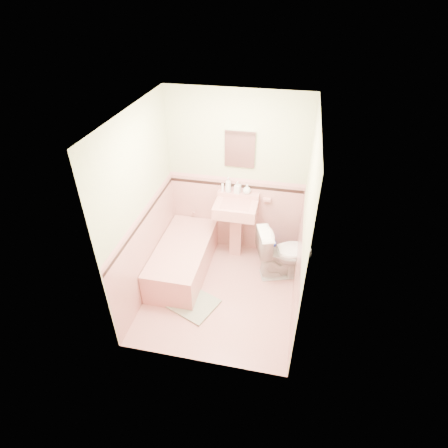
% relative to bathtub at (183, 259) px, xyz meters
% --- Properties ---
extents(floor, '(2.20, 2.20, 0.00)m').
position_rel_bathtub_xyz_m(floor, '(0.63, -0.33, -0.23)').
color(floor, tan).
rests_on(floor, ground).
extents(ceiling, '(2.20, 2.20, 0.00)m').
position_rel_bathtub_xyz_m(ceiling, '(0.63, -0.33, 2.27)').
color(ceiling, white).
rests_on(ceiling, ground).
extents(wall_back, '(2.50, 0.00, 2.50)m').
position_rel_bathtub_xyz_m(wall_back, '(0.63, 0.77, 1.02)').
color(wall_back, '#F4E3C7').
rests_on(wall_back, ground).
extents(wall_front, '(2.50, 0.00, 2.50)m').
position_rel_bathtub_xyz_m(wall_front, '(0.63, -1.43, 1.02)').
color(wall_front, '#F4E3C7').
rests_on(wall_front, ground).
extents(wall_left, '(0.00, 2.50, 2.50)m').
position_rel_bathtub_xyz_m(wall_left, '(-0.37, -0.33, 1.02)').
color(wall_left, '#F4E3C7').
rests_on(wall_left, ground).
extents(wall_right, '(0.00, 2.50, 2.50)m').
position_rel_bathtub_xyz_m(wall_right, '(1.63, -0.33, 1.02)').
color(wall_right, '#F4E3C7').
rests_on(wall_right, ground).
extents(wainscot_back, '(2.00, 0.00, 2.00)m').
position_rel_bathtub_xyz_m(wainscot_back, '(0.63, 0.76, 0.38)').
color(wainscot_back, '#D2938D').
rests_on(wainscot_back, ground).
extents(wainscot_front, '(2.00, 0.00, 2.00)m').
position_rel_bathtub_xyz_m(wainscot_front, '(0.63, -1.42, 0.38)').
color(wainscot_front, '#D2938D').
rests_on(wainscot_front, ground).
extents(wainscot_left, '(0.00, 2.20, 2.20)m').
position_rel_bathtub_xyz_m(wainscot_left, '(-0.36, -0.33, 0.38)').
color(wainscot_left, '#D2938D').
rests_on(wainscot_left, ground).
extents(wainscot_right, '(0.00, 2.20, 2.20)m').
position_rel_bathtub_xyz_m(wainscot_right, '(1.62, -0.33, 0.38)').
color(wainscot_right, '#D2938D').
rests_on(wainscot_right, ground).
extents(accent_back, '(2.00, 0.00, 2.00)m').
position_rel_bathtub_xyz_m(accent_back, '(0.63, 0.75, 0.90)').
color(accent_back, black).
rests_on(accent_back, ground).
extents(accent_front, '(2.00, 0.00, 2.00)m').
position_rel_bathtub_xyz_m(accent_front, '(0.63, -1.41, 0.90)').
color(accent_front, black).
rests_on(accent_front, ground).
extents(accent_left, '(0.00, 2.20, 2.20)m').
position_rel_bathtub_xyz_m(accent_left, '(-0.35, -0.33, 0.89)').
color(accent_left, black).
rests_on(accent_left, ground).
extents(accent_right, '(0.00, 2.20, 2.20)m').
position_rel_bathtub_xyz_m(accent_right, '(1.61, -0.33, 0.89)').
color(accent_right, black).
rests_on(accent_right, ground).
extents(cap_back, '(2.00, 0.00, 2.00)m').
position_rel_bathtub_xyz_m(cap_back, '(0.63, 0.75, 0.99)').
color(cap_back, '#CF908F').
rests_on(cap_back, ground).
extents(cap_front, '(2.00, 0.00, 2.00)m').
position_rel_bathtub_xyz_m(cap_front, '(0.63, -1.41, 0.99)').
color(cap_front, '#CF908F').
rests_on(cap_front, ground).
extents(cap_left, '(0.00, 2.20, 2.20)m').
position_rel_bathtub_xyz_m(cap_left, '(-0.35, -0.33, 1.00)').
color(cap_left, '#CF908F').
rests_on(cap_left, ground).
extents(cap_right, '(0.00, 2.20, 2.20)m').
position_rel_bathtub_xyz_m(cap_right, '(1.61, -0.33, 1.00)').
color(cap_right, '#CF908F').
rests_on(cap_right, ground).
extents(bathtub, '(0.70, 1.50, 0.45)m').
position_rel_bathtub_xyz_m(bathtub, '(0.00, 0.00, 0.00)').
color(bathtub, tan).
rests_on(bathtub, floor).
extents(tub_faucet, '(0.04, 0.12, 0.04)m').
position_rel_bathtub_xyz_m(tub_faucet, '(0.00, 0.72, 0.41)').
color(tub_faucet, silver).
rests_on(tub_faucet, wall_back).
extents(sink, '(0.61, 0.50, 0.96)m').
position_rel_bathtub_xyz_m(sink, '(0.68, 0.53, 0.26)').
color(sink, tan).
rests_on(sink, floor).
extents(sink_faucet, '(0.02, 0.02, 0.10)m').
position_rel_bathtub_xyz_m(sink_faucet, '(0.68, 0.67, 0.72)').
color(sink_faucet, silver).
rests_on(sink_faucet, sink).
extents(medicine_cabinet, '(0.41, 0.04, 0.51)m').
position_rel_bathtub_xyz_m(medicine_cabinet, '(0.68, 0.74, 1.47)').
color(medicine_cabinet, white).
rests_on(medicine_cabinet, wall_back).
extents(soap_dish, '(0.11, 0.07, 0.04)m').
position_rel_bathtub_xyz_m(soap_dish, '(1.10, 0.73, 0.72)').
color(soap_dish, tan).
rests_on(soap_dish, wall_back).
extents(soap_bottle_left, '(0.10, 0.10, 0.23)m').
position_rel_bathtub_xyz_m(soap_bottle_left, '(0.53, 0.71, 0.92)').
color(soap_bottle_left, '#B2B2B2').
rests_on(soap_bottle_left, sink).
extents(soap_bottle_mid, '(0.10, 0.10, 0.18)m').
position_rel_bathtub_xyz_m(soap_bottle_mid, '(0.67, 0.71, 0.90)').
color(soap_bottle_mid, '#B2B2B2').
rests_on(soap_bottle_mid, sink).
extents(soap_bottle_right, '(0.15, 0.15, 0.15)m').
position_rel_bathtub_xyz_m(soap_bottle_right, '(0.80, 0.71, 0.88)').
color(soap_bottle_right, '#B2B2B2').
rests_on(soap_bottle_right, sink).
extents(tube, '(0.04, 0.04, 0.12)m').
position_rel_bathtub_xyz_m(tube, '(0.44, 0.71, 0.86)').
color(tube, white).
rests_on(tube, sink).
extents(toilet, '(0.89, 0.68, 0.80)m').
position_rel_bathtub_xyz_m(toilet, '(1.44, 0.24, 0.18)').
color(toilet, white).
rests_on(toilet, floor).
extents(bucket, '(0.24, 0.24, 0.24)m').
position_rel_bathtub_xyz_m(bucket, '(1.19, 0.64, -0.11)').
color(bucket, '#0B27B4').
rests_on(bucket, floor).
extents(bath_mat, '(0.90, 0.76, 0.03)m').
position_rel_bathtub_xyz_m(bath_mat, '(0.24, -0.58, -0.21)').
color(bath_mat, gray).
rests_on(bath_mat, floor).
extents(shoe, '(0.18, 0.10, 0.07)m').
position_rel_bathtub_xyz_m(shoe, '(0.24, -0.70, -0.16)').
color(shoe, '#BF1E59').
rests_on(shoe, bath_mat).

